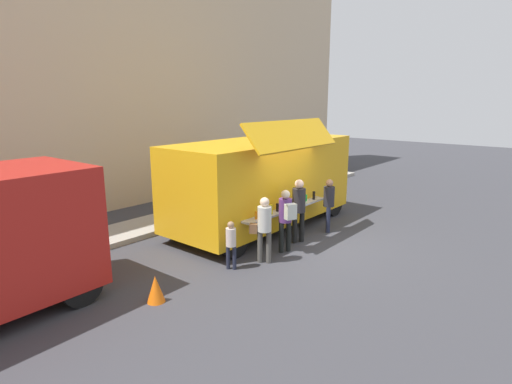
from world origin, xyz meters
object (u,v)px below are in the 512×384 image
customer_rear_waiting (264,224)px  trash_bin (278,183)px  customer_extra_browsing (329,201)px  child_near_queue (231,241)px  customer_front_ordering (299,205)px  customer_mid_with_backpack (286,215)px  traffic_cone_orange (156,289)px  food_truck_main (263,180)px

customer_rear_waiting → trash_bin: bearing=4.9°
customer_extra_browsing → child_near_queue: bearing=57.9°
customer_rear_waiting → customer_extra_browsing: size_ratio=1.02×
trash_bin → customer_front_ordering: (-4.49, -4.01, 0.59)m
customer_mid_with_backpack → customer_front_ordering: bearing=-54.7°
customer_front_ordering → customer_extra_browsing: size_ratio=1.11×
traffic_cone_orange → customer_extra_browsing: (6.08, -0.36, 0.69)m
food_truck_main → traffic_cone_orange: food_truck_main is taller
traffic_cone_orange → customer_mid_with_backpack: 3.95m
traffic_cone_orange → customer_rear_waiting: 3.04m
customer_mid_with_backpack → child_near_queue: size_ratio=1.41×
customer_rear_waiting → food_truck_main: bearing=10.1°
customer_mid_with_backpack → child_near_queue: 1.79m
food_truck_main → customer_mid_with_backpack: (-1.39, -1.87, -0.47)m
customer_extra_browsing → food_truck_main: bearing=-3.1°
trash_bin → customer_extra_browsing: size_ratio=0.60×
trash_bin → customer_rear_waiting: bearing=-146.2°
trash_bin → customer_mid_with_backpack: (-5.33, -4.19, 0.54)m
customer_extra_browsing → child_near_queue: 3.97m
customer_front_ordering → customer_mid_with_backpack: (-0.85, -0.18, -0.05)m
traffic_cone_orange → customer_front_ordering: size_ratio=0.31×
customer_rear_waiting → child_near_queue: 0.92m
child_near_queue → food_truck_main: bearing=-0.3°
traffic_cone_orange → child_near_queue: 2.17m
customer_front_ordering → customer_extra_browsing: 1.39m
traffic_cone_orange → customer_rear_waiting: customer_rear_waiting is taller
traffic_cone_orange → customer_front_ordering: 4.78m
food_truck_main → customer_rear_waiting: food_truck_main is taller
customer_rear_waiting → customer_extra_browsing: (3.15, 0.02, -0.01)m
trash_bin → customer_rear_waiting: size_ratio=0.58×
food_truck_main → trash_bin: food_truck_main is taller
traffic_cone_orange → customer_mid_with_backpack: customer_mid_with_backpack is taller
trash_bin → customer_front_ordering: bearing=-138.2°
customer_front_ordering → child_near_queue: size_ratio=1.53×
trash_bin → customer_extra_browsing: customer_extra_browsing is taller
customer_front_ordering → customer_rear_waiting: bearing=119.6°
customer_mid_with_backpack → customer_extra_browsing: bearing=-66.0°
trash_bin → customer_front_ordering: size_ratio=0.54×
trash_bin → customer_front_ordering: customer_front_ordering is taller
customer_mid_with_backpack → customer_rear_waiting: customer_mid_with_backpack is taller
trash_bin → child_near_queue: child_near_queue is taller
customer_extra_browsing → customer_front_ordering: bearing=56.0°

